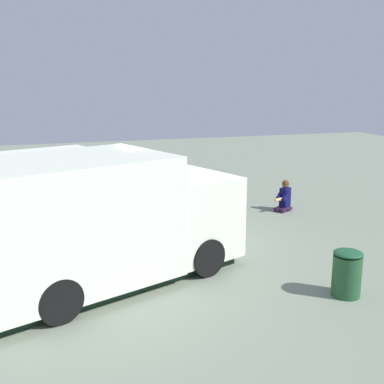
{
  "coord_description": "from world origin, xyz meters",
  "views": [
    {
      "loc": [
        2.84,
        10.32,
        3.73
      ],
      "look_at": [
        -0.65,
        -0.46,
        1.1
      ],
      "focal_mm": 44.93,
      "sensor_mm": 36.0,
      "label": 1
    }
  ],
  "objects_px": {
    "food_truck": "(99,223)",
    "person_customer": "(284,199)",
    "planter_flowering_near": "(175,197)",
    "trash_bin": "(347,273)"
  },
  "relations": [
    {
      "from": "planter_flowering_near",
      "to": "trash_bin",
      "type": "height_order",
      "value": "trash_bin"
    },
    {
      "from": "food_truck",
      "to": "trash_bin",
      "type": "bearing_deg",
      "value": 154.17
    },
    {
      "from": "food_truck",
      "to": "trash_bin",
      "type": "xyz_separation_m",
      "value": [
        -4.06,
        1.96,
        -0.73
      ]
    },
    {
      "from": "planter_flowering_near",
      "to": "trash_bin",
      "type": "relative_size",
      "value": 0.89
    },
    {
      "from": "food_truck",
      "to": "person_customer",
      "type": "height_order",
      "value": "food_truck"
    },
    {
      "from": "food_truck",
      "to": "planter_flowering_near",
      "type": "bearing_deg",
      "value": -121.14
    },
    {
      "from": "planter_flowering_near",
      "to": "trash_bin",
      "type": "bearing_deg",
      "value": 100.72
    },
    {
      "from": "food_truck",
      "to": "person_customer",
      "type": "distance_m",
      "value": 6.86
    },
    {
      "from": "food_truck",
      "to": "person_customer",
      "type": "xyz_separation_m",
      "value": [
        -5.82,
        -3.53,
        -0.8
      ]
    },
    {
      "from": "person_customer",
      "to": "planter_flowering_near",
      "type": "height_order",
      "value": "person_customer"
    }
  ]
}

